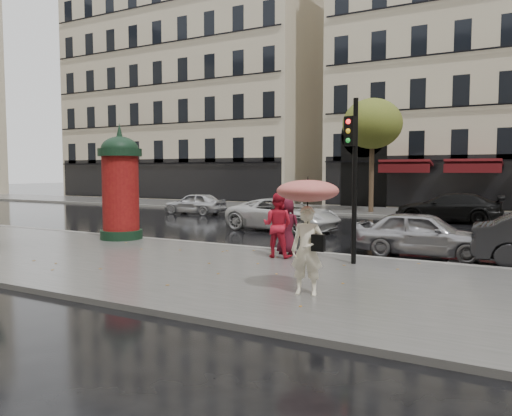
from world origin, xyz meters
The scene contains 16 objects.
ground centered at (0.00, 0.00, 0.00)m, with size 160.00×160.00×0.00m, color black.
near_sidewalk centered at (0.00, -0.50, 0.06)m, with size 90.00×7.00×0.12m, color #474744.
far_sidewalk centered at (0.00, 19.00, 0.06)m, with size 90.00×6.00×0.12m, color #474744.
near_kerb centered at (0.00, 3.00, 0.07)m, with size 90.00×0.25×0.14m, color slate.
far_kerb centered at (0.00, 16.00, 0.07)m, with size 90.00×0.25×0.14m, color slate.
bldg_far_left centered at (-22.00, 30.00, 11.31)m, with size 24.00×14.00×22.90m.
tree_far_left centered at (-2.00, 18.00, 5.17)m, with size 3.40×3.40×6.64m.
woman_umbrella centered at (2.43, -1.74, 1.63)m, with size 1.19×1.19×2.29m.
woman_red centered at (0.07, 1.70, 1.01)m, with size 0.86×0.67×1.78m, color red.
man_burgundy centered at (0.07, 2.31, 0.92)m, with size 0.78×0.51×1.59m, color #480E1B.
morris_column centered at (-6.41, 2.40, 2.05)m, with size 1.50×1.50×4.03m.
traffic_light centered at (2.19, 1.72, 2.67)m, with size 0.30×0.41×4.21m.
car_silver centered at (3.43, 4.48, 0.67)m, with size 1.57×3.91×1.33m, color #9A999E.
car_white centered at (-2.88, 8.16, 0.68)m, with size 2.26×4.89×1.36m, color silver.
car_black centered at (2.65, 15.00, 0.71)m, with size 2.00×4.91×1.42m, color black.
car_far_silver centered at (-10.82, 12.85, 0.62)m, with size 1.47×3.66×1.25m, color silver.
Camera 1 is at (6.17, -10.52, 2.51)m, focal length 35.00 mm.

